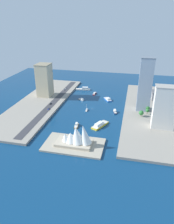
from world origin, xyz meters
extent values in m
plane|color=navy|center=(0.00, 0.00, 0.00)|extent=(440.00, 440.00, 0.00)
cube|color=gray|center=(-84.38, 0.00, 1.45)|extent=(70.00, 240.00, 2.90)
cube|color=gray|center=(84.38, 0.00, 1.45)|extent=(70.00, 240.00, 2.90)
cube|color=#A89E89|center=(-1.44, 106.81, 1.00)|extent=(65.64, 38.07, 2.00)
cube|color=#38383D|center=(63.18, 0.00, 2.97)|extent=(10.58, 228.00, 0.15)
cube|color=blue|center=(-19.09, -36.51, 0.90)|extent=(15.79, 19.75, 1.80)
cone|color=blue|center=(-14.11, -44.94, 0.90)|extent=(2.21, 2.21, 1.62)
cube|color=white|center=(-20.45, -34.22, 3.26)|extent=(7.50, 8.09, 2.93)
cube|color=beige|center=(-19.09, -36.51, 1.85)|extent=(15.16, 18.96, 0.10)
cube|color=white|center=(5.64, 13.61, 0.59)|extent=(2.97, 9.25, 1.18)
cone|color=white|center=(5.38, 18.48, 0.59)|extent=(1.12, 1.12, 1.06)
cube|color=white|center=(5.68, 12.98, 1.83)|extent=(1.85, 4.82, 1.30)
cube|color=beige|center=(5.64, 13.61, 1.23)|extent=(2.85, 8.88, 0.10)
cylinder|color=silver|center=(5.62, 14.06, 6.34)|extent=(0.24, 0.24, 10.31)
cube|color=yellow|center=(-21.99, 56.14, 1.13)|extent=(19.72, 28.20, 2.26)
cone|color=yellow|center=(-28.24, 43.39, 1.13)|extent=(2.73, 2.73, 2.04)
cube|color=white|center=(-20.87, 58.43, 3.94)|extent=(10.79, 14.29, 3.35)
cube|color=beige|center=(-21.99, 56.14, 2.31)|extent=(18.93, 27.07, 0.10)
cube|color=#999EA3|center=(24.14, -25.62, 0.83)|extent=(11.37, 8.63, 1.66)
cone|color=#999EA3|center=(29.29, -28.49, 0.83)|extent=(2.03, 2.03, 1.49)
cube|color=white|center=(22.64, -24.79, 2.75)|extent=(5.25, 4.69, 2.18)
cube|color=beige|center=(24.14, -25.62, 1.71)|extent=(10.92, 8.28, 0.10)
cube|color=red|center=(7.90, -60.18, 0.81)|extent=(4.60, 13.70, 1.62)
cone|color=red|center=(7.23, -67.31, 0.81)|extent=(1.59, 1.59, 1.46)
cube|color=white|center=(8.05, -58.66, 2.48)|extent=(3.39, 6.27, 1.71)
cube|color=beige|center=(7.90, -60.18, 1.67)|extent=(4.41, 13.15, 0.10)
cube|color=#1E284C|center=(-36.59, 11.43, 0.83)|extent=(6.75, 12.23, 1.67)
cone|color=#1E284C|center=(-38.28, 17.47, 0.83)|extent=(1.85, 1.85, 1.50)
cube|color=white|center=(-36.14, 9.84, 2.93)|extent=(4.52, 6.91, 2.53)
cube|color=beige|center=(-36.59, 11.43, 1.72)|extent=(6.48, 11.74, 0.10)
cube|color=silver|center=(33.60, -77.45, 1.10)|extent=(27.78, 10.72, 2.21)
cone|color=silver|center=(47.57, -75.29, 1.10)|extent=(2.27, 2.27, 1.99)
cube|color=white|center=(29.48, -78.09, 4.02)|extent=(11.59, 7.14, 3.62)
cube|color=beige|center=(33.60, -77.45, 2.26)|extent=(26.67, 10.29, 0.10)
cube|color=orange|center=(7.49, 64.35, 0.87)|extent=(5.42, 13.13, 1.73)
cone|color=orange|center=(6.74, 71.15, 0.87)|extent=(1.72, 1.72, 1.56)
cube|color=white|center=(7.68, 62.64, 3.02)|extent=(3.46, 5.60, 2.57)
cube|color=beige|center=(7.49, 64.35, 1.78)|extent=(5.20, 12.60, 0.10)
cube|color=gray|center=(-103.27, -50.89, 9.20)|extent=(25.56, 20.19, 12.62)
cube|color=#59595C|center=(-103.27, -50.89, 15.91)|extent=(26.58, 20.99, 0.80)
cube|color=#8C9EB2|center=(-75.19, -1.88, 40.79)|extent=(18.59, 14.23, 75.79)
cube|color=slate|center=(-75.19, -1.88, 79.09)|extent=(19.33, 14.80, 0.80)
cube|color=#C6B793|center=(88.09, -27.00, 29.77)|extent=(22.12, 23.93, 53.76)
cube|color=gray|center=(88.09, -27.00, 57.05)|extent=(23.00, 24.89, 0.80)
cube|color=silver|center=(-98.18, 47.54, 29.32)|extent=(26.54, 15.36, 52.84)
cube|color=#9D9992|center=(-98.18, 47.54, 56.14)|extent=(27.61, 15.98, 0.80)
cylinder|color=black|center=(64.22, -67.59, 3.37)|extent=(0.26, 0.65, 0.64)
cylinder|color=black|center=(65.90, -67.55, 3.37)|extent=(0.26, 0.65, 0.64)
cylinder|color=black|center=(64.29, -71.09, 3.37)|extent=(0.26, 0.65, 0.64)
cylinder|color=black|center=(65.98, -71.05, 3.37)|extent=(0.26, 0.65, 0.64)
cube|color=white|center=(65.10, -69.32, 3.62)|extent=(1.99, 5.05, 0.71)
cube|color=#262D38|center=(65.10, -69.57, 4.20)|extent=(1.72, 2.84, 0.46)
cylinder|color=black|center=(65.06, -58.78, 3.37)|extent=(0.26, 0.64, 0.64)
cylinder|color=black|center=(66.69, -58.76, 3.37)|extent=(0.26, 0.64, 0.64)
cylinder|color=black|center=(65.10, -62.02, 3.37)|extent=(0.26, 0.64, 0.64)
cylinder|color=black|center=(66.73, -61.99, 3.37)|extent=(0.26, 0.64, 0.64)
cube|color=#B7B7BC|center=(65.90, -60.39, 3.65)|extent=(1.90, 4.64, 0.77)
cube|color=#262D38|center=(65.90, -60.62, 4.30)|extent=(1.65, 2.61, 0.52)
cylinder|color=black|center=(61.09, 26.10, 3.37)|extent=(0.26, 0.64, 0.64)
cylinder|color=black|center=(59.54, 26.08, 3.37)|extent=(0.26, 0.64, 0.64)
cylinder|color=black|center=(61.04, 29.10, 3.37)|extent=(0.26, 0.64, 0.64)
cylinder|color=black|center=(59.48, 29.07, 3.37)|extent=(0.26, 0.64, 0.64)
cube|color=blue|center=(60.29, 27.59, 3.69)|extent=(1.83, 4.31, 0.85)
cube|color=#262D38|center=(60.28, 27.80, 4.38)|extent=(1.58, 2.42, 0.53)
cylinder|color=black|center=(64.24, 9.77, 3.37)|extent=(0.25, 0.64, 0.64)
cylinder|color=black|center=(65.83, 9.78, 3.37)|extent=(0.25, 0.64, 0.64)
cylinder|color=black|center=(64.24, 6.47, 3.37)|extent=(0.25, 0.64, 0.64)
cylinder|color=black|center=(65.83, 6.47, 3.37)|extent=(0.25, 0.64, 0.64)
cube|color=black|center=(65.03, 8.12, 3.68)|extent=(1.79, 4.72, 0.83)
cube|color=#262D38|center=(65.03, 7.89, 4.36)|extent=(1.58, 2.64, 0.54)
cylinder|color=black|center=(56.65, 33.54, 5.65)|extent=(0.18, 0.18, 5.50)
cube|color=black|center=(56.65, 33.54, 8.90)|extent=(0.36, 0.36, 1.00)
sphere|color=red|center=(56.65, 33.54, 9.25)|extent=(0.24, 0.24, 0.24)
sphere|color=yellow|center=(56.65, 33.54, 8.90)|extent=(0.24, 0.24, 0.24)
sphere|color=green|center=(56.65, 33.54, 8.55)|extent=(0.24, 0.24, 0.24)
cube|color=#BCAD93|center=(-1.44, 106.81, 3.50)|extent=(39.23, 20.51, 3.00)
cone|color=white|center=(-13.70, 106.81, 15.89)|extent=(15.41, 11.57, 23.56)
cone|color=white|center=(-5.13, 106.81, 14.53)|extent=(16.87, 13.99, 21.07)
cone|color=white|center=(1.86, 106.81, 10.46)|extent=(13.47, 12.56, 11.99)
cone|color=white|center=(7.91, 106.81, 9.41)|extent=(10.32, 9.09, 10.09)
cylinder|color=brown|center=(-82.36, 3.86, 4.85)|extent=(0.50, 0.50, 3.90)
sphere|color=#2D7233|center=(-82.36, 3.86, 9.21)|extent=(6.02, 6.02, 6.02)
cylinder|color=brown|center=(-81.87, 12.22, 4.68)|extent=(0.50, 0.50, 3.56)
sphere|color=#2D7233|center=(-81.87, 12.22, 8.54)|extent=(5.20, 5.20, 5.20)
cylinder|color=brown|center=(-73.21, 21.24, 4.20)|extent=(0.50, 0.50, 2.61)
sphere|color=#2D7233|center=(-73.21, 21.24, 8.12)|extent=(6.53, 6.53, 6.53)
camera|label=1|loc=(-59.21, 294.51, 131.90)|focal=33.98mm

